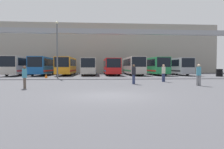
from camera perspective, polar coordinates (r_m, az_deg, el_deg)
The scene contains 18 objects.
ground_plane at distance 10.69m, azimuth -0.75°, elevation -6.02°, with size 200.00×200.00×0.00m, color #47474C.
building_backdrop at distance 55.64m, azimuth -3.70°, elevation 6.96°, with size 60.57×12.00×12.33m.
overhead_gantry at distance 29.82m, azimuth -3.10°, elevation 11.03°, with size 40.18×0.80×7.06m.
bus_slot_0 at distance 39.87m, azimuth -24.71°, elevation 2.53°, with size 2.63×10.65×3.32m.
bus_slot_1 at distance 38.57m, azimuth -18.95°, elevation 2.56°, with size 2.55×10.53×3.23m.
bus_slot_2 at distance 37.53m, azimuth -12.89°, elevation 2.60°, with size 2.55×10.11×3.18m.
bus_slot_3 at distance 37.20m, azimuth -6.54°, elevation 2.52°, with size 2.49×10.22×3.04m.
bus_slot_4 at distance 37.54m, azimuth -0.19°, elevation 2.50°, with size 2.57×10.75×3.00m.
bus_slot_5 at distance 37.94m, azimuth 6.09°, elevation 2.71°, with size 2.61×10.49×3.28m.
bus_slot_6 at distance 38.96m, azimuth 12.08°, elevation 2.61°, with size 2.55×10.61×3.21m.
bus_slot_7 at distance 40.75m, azimuth 17.50°, elevation 2.45°, with size 2.48×11.51×3.10m.
pedestrian_far_center at distance 17.62m, azimuth 23.53°, elevation 0.06°, with size 0.36×0.36×1.75m.
pedestrian_near_right at distance 21.13m, azimuth 14.52°, elevation 0.54°, with size 0.37×0.37×1.79m.
pedestrian_near_center at distance 17.80m, azimuth 6.23°, elevation 0.23°, with size 0.36×0.36×1.74m.
pedestrian_mid_right at distance 15.39m, azimuth -23.71°, elevation -0.54°, with size 0.33×0.33×1.59m.
traffic_cone at distance 28.83m, azimuth -18.31°, elevation -0.34°, with size 0.40×0.40×0.63m.
tire_stack at distance 36.25m, azimuth 28.33°, elevation 0.46°, with size 1.04×1.04×1.20m.
lamp_post at distance 28.10m, azimuth -15.41°, elevation 7.54°, with size 0.36×0.36×7.66m.
Camera 1 is at (-0.67, -10.56, 1.53)m, focal length 32.00 mm.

